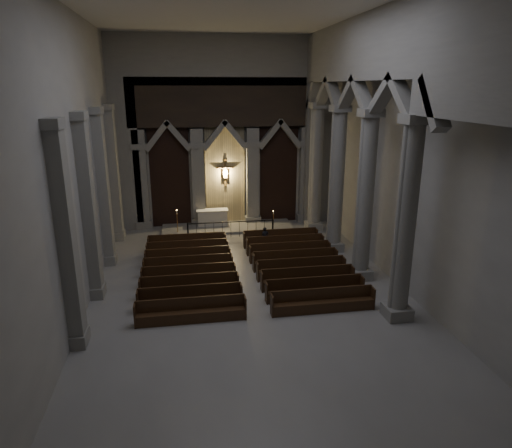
# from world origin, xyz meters

# --- Properties ---
(room) EXTENTS (24.00, 24.10, 12.00)m
(room) POSITION_xyz_m (0.00, 0.00, 7.60)
(room) COLOR gray
(room) RESTS_ON ground
(sanctuary_wall) EXTENTS (14.00, 0.77, 12.00)m
(sanctuary_wall) POSITION_xyz_m (0.00, 11.54, 6.62)
(sanctuary_wall) COLOR gray
(sanctuary_wall) RESTS_ON ground
(right_arcade) EXTENTS (1.00, 24.00, 12.00)m
(right_arcade) POSITION_xyz_m (5.50, 1.33, 7.83)
(right_arcade) COLOR gray
(right_arcade) RESTS_ON ground
(left_pilasters) EXTENTS (0.60, 13.00, 8.03)m
(left_pilasters) POSITION_xyz_m (-6.75, 3.50, 3.91)
(left_pilasters) COLOR gray
(left_pilasters) RESTS_ON ground
(sanctuary_step) EXTENTS (8.50, 2.60, 0.15)m
(sanctuary_step) POSITION_xyz_m (0.00, 10.60, 0.07)
(sanctuary_step) COLOR gray
(sanctuary_step) RESTS_ON ground
(altar) EXTENTS (2.07, 0.83, 1.05)m
(altar) POSITION_xyz_m (-0.97, 11.03, 0.68)
(altar) COLOR beige
(altar) RESTS_ON sanctuary_step
(altar_rail) EXTENTS (5.33, 0.09, 1.05)m
(altar_rail) POSITION_xyz_m (0.00, 8.70, 0.70)
(altar_rail) COLOR black
(altar_rail) RESTS_ON ground
(candle_stand_left) EXTENTS (0.27, 0.27, 1.62)m
(candle_stand_left) POSITION_xyz_m (-3.25, 9.82, 0.44)
(candle_stand_left) COLOR #B07436
(candle_stand_left) RESTS_ON ground
(candle_stand_right) EXTENTS (0.22, 0.22, 1.31)m
(candle_stand_right) POSITION_xyz_m (2.87, 9.71, 0.36)
(candle_stand_right) COLOR #B07436
(candle_stand_right) RESTS_ON ground
(pews) EXTENTS (9.77, 8.71, 0.97)m
(pews) POSITION_xyz_m (-0.00, 2.61, 0.32)
(pews) COLOR black
(pews) RESTS_ON ground
(worshipper) EXTENTS (0.44, 0.30, 1.15)m
(worshipper) POSITION_xyz_m (1.79, 6.76, 0.58)
(worshipper) COLOR black
(worshipper) RESTS_ON ground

